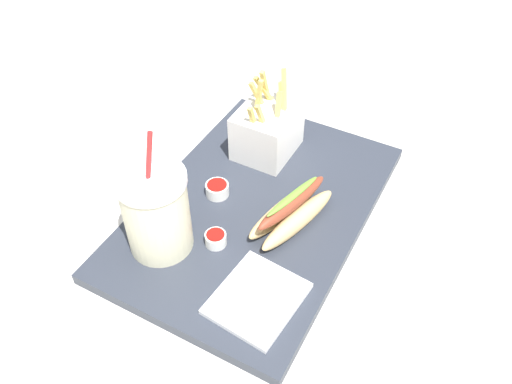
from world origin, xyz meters
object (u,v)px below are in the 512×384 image
soda_cup (156,212)px  hot_dog_1 (292,212)px  napkin_stack (257,299)px  ketchup_cup_1 (216,238)px  ketchup_cup_2 (217,189)px  fries_basket (267,130)px

soda_cup → hot_dog_1: 0.20m
napkin_stack → soda_cup: bearing=82.9°
ketchup_cup_1 → ketchup_cup_2: bearing=30.1°
soda_cup → fries_basket: soda_cup is taller
ketchup_cup_2 → ketchup_cup_1: bearing=-149.9°
hot_dog_1 → ketchup_cup_1: bearing=138.9°
soda_cup → napkin_stack: soda_cup is taller
fries_basket → hot_dog_1: size_ratio=0.90×
hot_dog_1 → napkin_stack: 0.15m
soda_cup → hot_dog_1: size_ratio=1.19×
hot_dog_1 → ketchup_cup_2: size_ratio=4.49×
soda_cup → ketchup_cup_1: (0.04, -0.07, -0.06)m
soda_cup → ketchup_cup_1: soda_cup is taller
soda_cup → ketchup_cup_2: (0.13, -0.02, -0.06)m
ketchup_cup_2 → napkin_stack: bearing=-134.2°
ketchup_cup_1 → napkin_stack: size_ratio=0.26×
fries_basket → ketchup_cup_2: 0.14m
soda_cup → ketchup_cup_2: bearing=-8.4°
napkin_stack → ketchup_cup_1: bearing=59.8°
soda_cup → ketchup_cup_1: bearing=-62.1°
napkin_stack → ketchup_cup_2: bearing=45.8°
soda_cup → fries_basket: bearing=-8.3°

